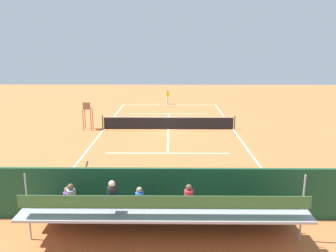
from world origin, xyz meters
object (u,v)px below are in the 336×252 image
(courtside_bench, at_px, (204,196))
(tennis_ball_near, at_px, (148,106))
(tennis_player, at_px, (167,95))
(tennis_ball_far, at_px, (147,109))
(tennis_racket, at_px, (159,104))
(bleacher_stand, at_px, (160,213))
(equipment_bag, at_px, (167,206))
(tennis_net, at_px, (169,123))
(line_judge, at_px, (87,184))
(umpire_chair, at_px, (87,113))

(courtside_bench, height_order, tennis_ball_near, courtside_bench)
(tennis_player, bearing_deg, courtside_bench, 94.05)
(tennis_ball_near, bearing_deg, tennis_ball_far, 90.08)
(tennis_racket, height_order, tennis_ball_near, tennis_ball_near)
(bleacher_stand, xyz_separation_m, equipment_bag, (-0.19, -1.94, -0.73))
(tennis_player, height_order, tennis_racket, tennis_player)
(courtside_bench, distance_m, tennis_ball_far, 21.84)
(tennis_net, xyz_separation_m, line_judge, (3.13, 13.18, 0.51))
(courtside_bench, relative_size, tennis_ball_near, 27.27)
(tennis_ball_near, bearing_deg, tennis_player, -146.72)
(tennis_net, height_order, line_judge, line_judge)
(tennis_racket, distance_m, line_judge, 24.58)
(tennis_ball_near, xyz_separation_m, tennis_ball_far, (-0.00, 1.82, 0.00))
(tennis_racket, bearing_deg, courtside_bench, 96.08)
(tennis_ball_far, bearing_deg, tennis_player, -122.84)
(tennis_racket, height_order, tennis_ball_far, tennis_ball_far)
(tennis_racket, bearing_deg, tennis_player, -174.38)
(courtside_bench, bearing_deg, tennis_racket, -83.92)
(equipment_bag, height_order, line_judge, line_judge)
(tennis_net, xyz_separation_m, courtside_bench, (-1.53, 13.27, 0.06))
(equipment_bag, relative_size, line_judge, 0.47)
(umpire_chair, height_order, tennis_racket, umpire_chair)
(umpire_chair, distance_m, courtside_bench, 15.24)
(bleacher_stand, xyz_separation_m, courtside_bench, (-1.67, -2.07, -0.35))
(tennis_net, relative_size, tennis_ball_near, 156.06)
(tennis_ball_far, height_order, line_judge, line_judge)
(courtside_bench, xyz_separation_m, tennis_player, (1.75, -24.66, 0.46))
(bleacher_stand, bearing_deg, tennis_player, -89.84)
(tennis_player, bearing_deg, bleacher_stand, 90.16)
(courtside_bench, bearing_deg, tennis_ball_near, -80.79)
(tennis_net, height_order, tennis_ball_near, tennis_net)
(tennis_ball_far, bearing_deg, umpire_chair, 64.81)
(tennis_racket, xyz_separation_m, line_judge, (2.04, 24.48, 1.00))
(umpire_chair, xyz_separation_m, tennis_ball_far, (-3.95, -8.39, -1.28))
(equipment_bag, bearing_deg, tennis_racket, -87.35)
(tennis_player, relative_size, tennis_ball_far, 29.18)
(courtside_bench, bearing_deg, tennis_net, -83.44)
(umpire_chair, height_order, tennis_ball_far, umpire_chair)
(bleacher_stand, xyz_separation_m, line_judge, (2.99, -2.16, 0.10))
(tennis_net, xyz_separation_m, tennis_racket, (1.09, -11.30, -0.49))
(equipment_bag, bearing_deg, tennis_net, -89.79)
(equipment_bag, bearing_deg, tennis_ball_far, -83.92)
(bleacher_stand, bearing_deg, tennis_ball_far, -84.88)
(line_judge, bearing_deg, tennis_ball_far, -92.34)
(courtside_bench, distance_m, tennis_player, 24.72)
(tennis_racket, bearing_deg, equipment_bag, 92.65)
(bleacher_stand, distance_m, tennis_player, 26.73)
(umpire_chair, xyz_separation_m, tennis_ball_near, (-3.94, -10.21, -1.28))
(equipment_bag, bearing_deg, tennis_ball_near, -84.39)
(umpire_chair, bearing_deg, courtside_bench, 120.50)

